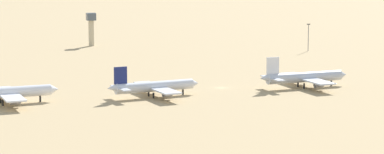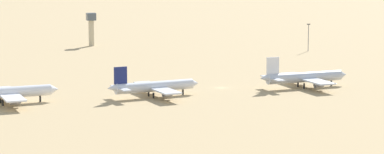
{
  "view_description": "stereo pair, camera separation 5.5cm",
  "coord_description": "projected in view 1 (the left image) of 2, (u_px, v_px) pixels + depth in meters",
  "views": [
    {
      "loc": [
        -102.71,
        -298.76,
        52.07
      ],
      "look_at": [
        -14.24,
        -7.23,
        6.0
      ],
      "focal_mm": 75.53,
      "sensor_mm": 36.0,
      "label": 1
    },
    {
      "loc": [
        -102.66,
        -298.77,
        52.07
      ],
      "look_at": [
        -14.24,
        -7.23,
        6.0
      ],
      "focal_mm": 75.53,
      "sensor_mm": 36.0,
      "label": 2
    }
  ],
  "objects": [
    {
      "name": "ground",
      "position": [
        221.0,
        88.0,
        319.95
      ],
      "size": [
        4000.0,
        4000.0,
        0.0
      ],
      "primitive_type": "plane",
      "color": "tan"
    },
    {
      "name": "parked_jet_navy_3",
      "position": [
        154.0,
        87.0,
        298.27
      ],
      "size": [
        36.69,
        31.23,
        12.14
      ],
      "rotation": [
        0.0,
        0.0,
        0.16
      ],
      "color": "silver",
      "rests_on": "ground"
    },
    {
      "name": "control_tower",
      "position": [
        91.0,
        26.0,
        465.82
      ],
      "size": [
        5.2,
        5.2,
        19.08
      ],
      "color": "#C6B793",
      "rests_on": "ground"
    },
    {
      "name": "parked_jet_yellow_2",
      "position": [
        4.0,
        93.0,
        283.75
      ],
      "size": [
        38.57,
        32.61,
        12.74
      ],
      "rotation": [
        0.0,
        0.0,
        0.1
      ],
      "color": "white",
      "rests_on": "ground"
    },
    {
      "name": "light_pole_west",
      "position": [
        308.0,
        35.0,
        440.24
      ],
      "size": [
        1.8,
        0.5,
        15.11
      ],
      "color": "#59595E",
      "rests_on": "ground"
    },
    {
      "name": "parked_jet_white_4",
      "position": [
        304.0,
        77.0,
        319.23
      ],
      "size": [
        39.06,
        32.96,
        12.9
      ],
      "rotation": [
        0.0,
        0.0,
        0.09
      ],
      "color": "silver",
      "rests_on": "ground"
    }
  ]
}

